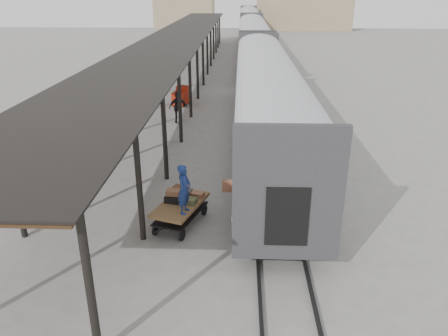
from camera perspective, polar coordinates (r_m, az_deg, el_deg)
name	(u,v)px	position (r m, az deg, el deg)	size (l,w,h in m)	color
ground	(190,211)	(16.74, -4.51, -5.66)	(160.00, 160.00, 0.00)	slate
train	(254,39)	(48.73, 3.88, 16.41)	(3.45, 76.01, 4.01)	silver
canopy	(180,36)	(39.19, -5.81, 16.78)	(4.90, 64.30, 4.15)	#422B19
rails	(253,64)	(49.28, 3.80, 13.39)	(1.54, 150.00, 0.12)	black
building_far	(303,8)	(93.51, 10.24, 19.88)	(18.00, 10.00, 8.00)	tan
building_left	(185,12)	(97.49, -5.12, 19.63)	(12.00, 8.00, 6.00)	tan
baggage_cart	(180,208)	(15.59, -5.71, -5.27)	(1.95, 2.67, 0.86)	brown
suitcase_stack	(182,195)	(15.71, -5.55, -3.51)	(1.40, 1.14, 0.43)	#39393C
luggage_tug	(181,97)	(31.90, -5.60, 9.26)	(1.25, 1.66, 1.31)	#9A220E
porter	(184,189)	(14.50, -5.22, -2.76)	(0.63, 0.41, 1.72)	navy
pedestrian	(178,107)	(27.47, -6.01, 7.87)	(1.15, 0.48, 1.96)	black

